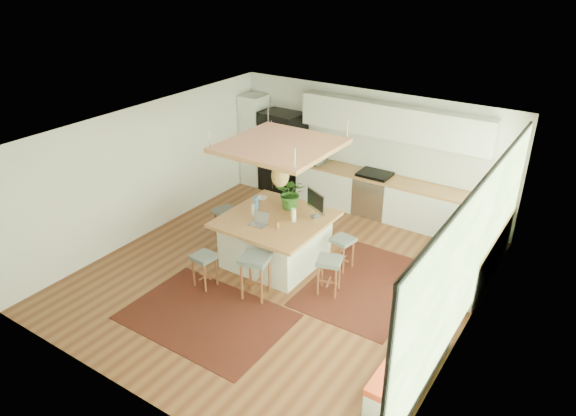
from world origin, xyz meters
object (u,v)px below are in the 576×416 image
Objects in this scene: stool_near_left at (205,268)px; stool_near_right at (256,278)px; stool_right_back at (342,251)px; stool_left_side at (226,224)px; microwave at (313,154)px; island at (276,240)px; island_plant at (291,196)px; fridge at (283,154)px; laptop at (258,219)px; monitor at (316,204)px; stool_right_front at (329,275)px.

stool_near_left is 0.79× the size of stool_near_right.
stool_left_side reaches higher than stool_right_back.
stool_near_right is 1.25× the size of stool_right_back.
microwave is at bearing 80.79° from stool_left_side.
island is 2.97× the size of island_plant.
fridge reaches higher than stool_left_side.
stool_left_side is at bearing -87.85° from microwave.
stool_near_left is (1.19, -4.23, -0.57)m from fridge.
island_plant reaches higher than laptop.
stool_left_side is 1.21× the size of monitor.
fridge is 3.67m from laptop.
laptop reaches higher than stool_near_left.
island_plant is at bearing 147.18° from stool_right_front.
microwave reaches higher than stool_near_right.
fridge is 2.89× the size of stool_right_front.
island is 2.92× the size of stool_right_back.
microwave reaches higher than laptop.
microwave is (-0.32, 4.17, 0.77)m from stool_near_left.
stool_right_back is 3.20m from microwave.
stool_left_side is at bearing 154.84° from laptop.
stool_right_front is at bearing -14.57° from island.
island is at bearing -60.96° from microwave.
monitor is (0.59, 0.44, 0.72)m from island.
island_plant is (1.78, -2.36, 0.25)m from fridge.
island is at bearing 74.22° from laptop.
island is 1.26m from stool_right_back.
stool_right_back is (0.80, 1.60, 0.00)m from stool_near_right.
island is at bearing -52.56° from fridge.
island_plant is (0.91, -2.30, 0.05)m from microwave.
island_plant is (1.34, 0.37, 0.82)m from stool_left_side.
stool_right_front is 1.37m from monitor.
stool_right_back is at bearing 63.32° from stool_near_right.
stool_near_right is at bearing -56.17° from fridge.
stool_right_front is (0.98, 0.77, 0.00)m from stool_near_right.
laptop is (0.46, 0.95, 0.70)m from stool_near_left.
stool_right_back is (1.73, 1.84, 0.00)m from stool_near_left.
island_plant reaches higher than stool_right_back.
stool_near_right is 1.79m from stool_right_back.
stool_near_right is 1.27× the size of island_plant.
stool_near_right is at bearing -72.40° from monitor.
stool_near_left is 2.52m from stool_right_back.
stool_near_right is (2.12, -3.99, -0.57)m from fridge.
fridge is 3.09× the size of stool_right_back.
stool_left_side is 2.81m from microwave.
fridge reaches higher than stool_right_front.
microwave is 0.95× the size of island_plant.
stool_near_left is 1.27m from laptop.
stool_left_side is at bearing -144.81° from monitor.
laptop is (-0.46, 0.71, 0.70)m from stool_near_right.
stool_right_back is 0.93× the size of stool_left_side.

